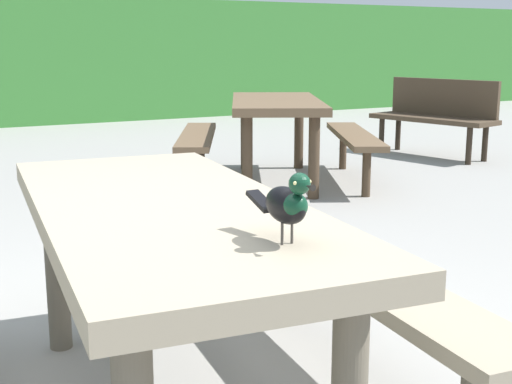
{
  "coord_description": "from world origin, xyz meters",
  "views": [
    {
      "loc": [
        -0.62,
        -2.01,
        1.22
      ],
      "look_at": [
        0.23,
        -0.45,
        0.84
      ],
      "focal_mm": 49.04,
      "sensor_mm": 36.0,
      "label": 1
    }
  ],
  "objects_px": {
    "bird_grackle": "(288,203)",
    "picnic_table_mid_left": "(276,120)",
    "park_bench_side": "(437,112)",
    "picnic_table_foreground": "(166,257)"
  },
  "relations": [
    {
      "from": "picnic_table_mid_left",
      "to": "park_bench_side",
      "type": "xyz_separation_m",
      "value": [
        2.29,
        0.44,
        -0.07
      ]
    },
    {
      "from": "picnic_table_mid_left",
      "to": "bird_grackle",
      "type": "bearing_deg",
      "value": -119.74
    },
    {
      "from": "picnic_table_mid_left",
      "to": "park_bench_side",
      "type": "bearing_deg",
      "value": 10.96
    },
    {
      "from": "bird_grackle",
      "to": "picnic_table_mid_left",
      "type": "relative_size",
      "value": 0.13
    },
    {
      "from": "picnic_table_mid_left",
      "to": "park_bench_side",
      "type": "relative_size",
      "value": 1.56
    },
    {
      "from": "picnic_table_mid_left",
      "to": "park_bench_side",
      "type": "height_order",
      "value": "park_bench_side"
    },
    {
      "from": "picnic_table_foreground",
      "to": "park_bench_side",
      "type": "bearing_deg",
      "value": 39.28
    },
    {
      "from": "bird_grackle",
      "to": "picnic_table_mid_left",
      "type": "height_order",
      "value": "bird_grackle"
    },
    {
      "from": "picnic_table_foreground",
      "to": "picnic_table_mid_left",
      "type": "distance_m",
      "value": 4.08
    },
    {
      "from": "bird_grackle",
      "to": "park_bench_side",
      "type": "bearing_deg",
      "value": 43.99
    }
  ]
}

